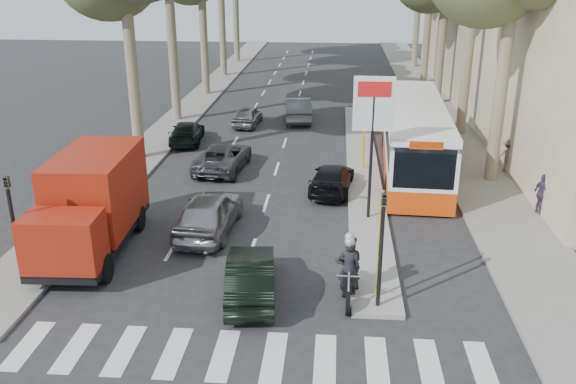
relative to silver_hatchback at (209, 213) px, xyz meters
name	(u,v)px	position (x,y,z in m)	size (l,w,h in m)	color
ground	(271,280)	(2.66, -3.46, -0.78)	(120.00, 120.00, 0.00)	#28282B
sidewalk_right	(434,107)	(11.26, 21.54, -0.72)	(3.20, 70.00, 0.12)	gray
median_left	(205,94)	(-5.34, 24.54, -0.72)	(2.40, 64.00, 0.12)	gray
traffic_island	(363,169)	(5.91, 7.54, -0.70)	(1.50, 26.00, 0.16)	gray
billboard	(373,128)	(5.91, 1.54, 2.93)	(1.50, 12.10, 5.60)	yellow
traffic_light_island	(382,231)	(5.91, -4.96, 1.71)	(0.16, 0.41, 3.60)	black
traffic_light_left	(12,212)	(-4.94, -4.46, 1.71)	(0.16, 0.41, 3.60)	black
silver_hatchback	(209,213)	(0.00, 0.00, 0.00)	(1.83, 4.55, 1.55)	gray
dark_hatchback	(251,276)	(2.16, -4.46, -0.12)	(1.40, 4.01, 1.32)	black
queue_car_a	(223,157)	(-0.81, 7.22, -0.14)	(2.10, 4.55, 1.26)	#4B4C52
queue_car_b	(332,178)	(4.46, 4.66, -0.19)	(1.65, 4.05, 1.18)	black
queue_car_c	(247,116)	(-0.84, 15.68, -0.17)	(1.44, 3.57, 1.22)	gray
queue_car_d	(298,109)	(2.16, 17.14, -0.04)	(1.56, 4.46, 1.47)	#53575C
queue_car_e	(187,132)	(-3.64, 11.69, -0.19)	(1.64, 4.04, 1.17)	black
red_truck	(92,202)	(-3.65, -1.75, 0.98)	(2.63, 6.32, 3.32)	black
city_bus	(414,135)	(8.28, 8.02, 0.91)	(3.24, 12.29, 3.21)	#E1410C
motorcycle	(349,267)	(5.07, -4.16, 0.15)	(0.86, 2.39, 2.03)	black
pedestrian_near	(542,194)	(12.66, 2.49, 0.16)	(0.96, 0.47, 1.64)	#443550
pedestrian_far	(508,155)	(12.66, 7.74, 0.12)	(1.00, 0.44, 1.55)	#65584C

